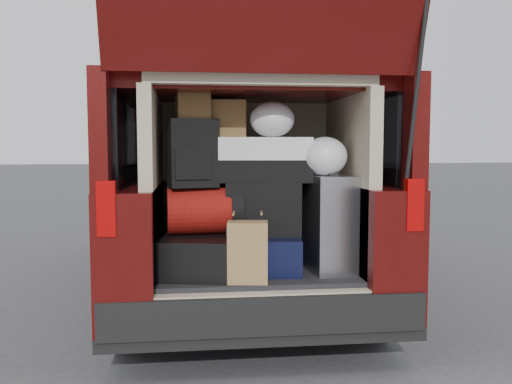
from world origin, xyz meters
TOP-DOWN VIEW (x-y plane):
  - ground at (0.00, 0.00)m, footprint 80.00×80.00m
  - minivan at (0.00, 1.86)m, footprint 1.90×5.35m
  - load_floor at (0.00, 0.28)m, footprint 1.24×1.05m
  - black_hardshell at (-0.36, 0.13)m, footprint 0.54×0.68m
  - navy_hardshell at (0.07, 0.16)m, footprint 0.48×0.56m
  - silver_roller at (0.47, 0.10)m, footprint 0.30×0.44m
  - kraft_bag at (-0.08, -0.16)m, footprint 0.25×0.18m
  - red_duffel at (-0.33, 0.18)m, footprint 0.49×0.33m
  - black_soft_case at (0.06, 0.19)m, footprint 0.50×0.33m
  - backpack at (-0.40, 0.15)m, footprint 0.33×0.24m
  - twotone_duffel at (0.05, 0.22)m, footprint 0.68×0.40m
  - grocery_sack_lower at (-0.39, 0.16)m, footprint 0.22×0.19m
  - grocery_sack_upper at (-0.18, 0.26)m, footprint 0.24×0.20m
  - plastic_bag_center at (0.11, 0.16)m, footprint 0.30×0.28m
  - plastic_bag_right at (0.43, 0.07)m, footprint 0.33×0.31m

SIDE VIEW (x-z plane):
  - ground at x=0.00m, z-range 0.00..0.00m
  - load_floor at x=0.00m, z-range 0.00..0.55m
  - navy_hardshell at x=0.07m, z-range 0.55..0.78m
  - black_hardshell at x=-0.36m, z-range 0.55..0.79m
  - kraft_bag at x=-0.08m, z-range 0.55..0.91m
  - silver_roller at x=0.47m, z-range 0.55..1.17m
  - minivan at x=0.00m, z-range -0.47..2.29m
  - red_duffel at x=-0.33m, z-range 0.79..1.10m
  - black_soft_case at x=0.06m, z-range 0.78..1.12m
  - twotone_duffel at x=0.05m, z-range 1.12..1.41m
  - plastic_bag_right at x=0.43m, z-range 1.17..1.41m
  - backpack at x=-0.40m, z-range 1.10..1.52m
  - plastic_bag_center at x=0.11m, z-range 1.41..1.64m
  - grocery_sack_upper at x=-0.18m, z-range 1.41..1.65m
  - grocery_sack_lower at x=-0.39m, z-range 1.52..1.71m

